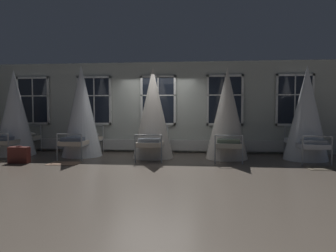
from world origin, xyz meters
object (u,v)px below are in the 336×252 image
cot_first (15,114)px  cot_fifth (306,114)px  suitcase_dark (19,155)px  cot_second (82,112)px  cot_third (153,114)px  cot_fourth (227,115)px

cot_first → cot_fifth: bearing=-91.7°
cot_first → suitcase_dark: cot_first is taller
cot_first → cot_second: 2.22m
cot_first → cot_third: 4.47m
cot_first → cot_third: size_ratio=1.00×
suitcase_dark → cot_first: bearing=127.0°
cot_second → cot_fifth: cot_second is taller
cot_fourth → suitcase_dark: (-5.68, -1.40, -1.07)m
cot_first → cot_fifth: cot_fifth is taller
cot_third → cot_fourth: 2.21m
cot_first → cot_fifth: (8.94, -0.02, 0.00)m
cot_first → suitcase_dark: (1.00, -1.43, -1.08)m
cot_first → cot_third: bearing=-92.4°
cot_third → cot_first: bearing=88.1°
cot_fourth → cot_fifth: (2.26, 0.01, 0.02)m
cot_second → cot_fifth: 6.72m
cot_first → cot_third: (4.47, -0.07, 0.00)m
cot_third → cot_second: bearing=87.2°
cot_fifth → suitcase_dark: bearing=101.6°
cot_first → suitcase_dark: bearing=-146.5°
cot_second → cot_third: size_ratio=1.04×
cot_second → cot_fourth: cot_second is taller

